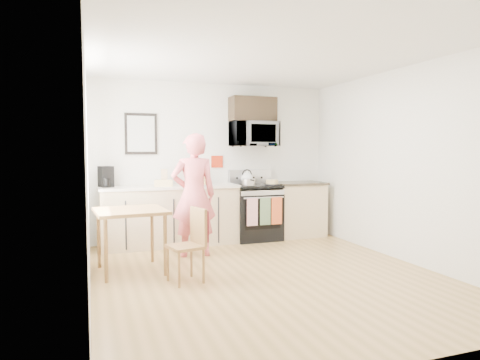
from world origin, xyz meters
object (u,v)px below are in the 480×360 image
object	(u,v)px
microwave	(254,134)
chair	(195,234)
dining_table	(131,217)
cake	(272,182)
range	(256,213)
person	(194,195)

from	to	relation	value
microwave	chair	xyz separation A→B (m)	(-1.49, -2.00, -1.22)
dining_table	cake	xyz separation A→B (m)	(2.37, 1.10, 0.28)
microwave	cake	world-z (taller)	microwave
range	dining_table	xyz separation A→B (m)	(-2.15, -1.28, 0.25)
person	chair	size ratio (longest dim) A/B	2.06
person	cake	xyz separation A→B (m)	(1.45, 0.58, 0.10)
chair	cake	distance (m)	2.46
cake	person	bearing A→B (deg)	-158.10
microwave	cake	bearing A→B (deg)	-52.22
microwave	chair	bearing A→B (deg)	-126.78
person	dining_table	xyz separation A→B (m)	(-0.91, -0.52, -0.18)
person	chair	bearing A→B (deg)	80.52
person	dining_table	size ratio (longest dim) A/B	2.10
dining_table	chair	xyz separation A→B (m)	(0.66, -0.61, -0.14)
dining_table	cake	world-z (taller)	cake
dining_table	cake	distance (m)	2.63
chair	range	bearing A→B (deg)	37.89
chair	person	bearing A→B (deg)	63.32
cake	microwave	bearing A→B (deg)	127.78
chair	cake	bearing A→B (deg)	31.22
microwave	chair	world-z (taller)	microwave
dining_table	chair	distance (m)	0.91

